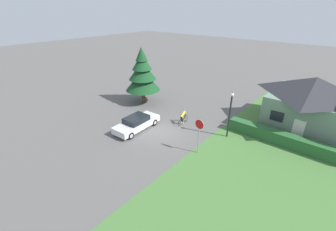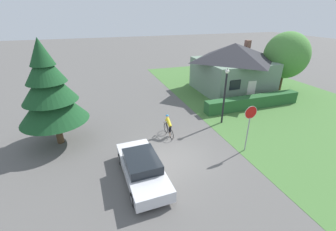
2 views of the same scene
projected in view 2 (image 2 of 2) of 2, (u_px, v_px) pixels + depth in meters
ground_plane at (175, 158)px, 13.21m from camera, size 140.00×140.00×0.00m
grass_verge_right at (283, 107)px, 20.14m from camera, size 16.00×36.00×0.01m
cottage_house at (233, 67)px, 23.28m from camera, size 7.23×7.18×5.10m
hedge_row at (253, 102)px, 19.88m from camera, size 9.20×0.90×1.08m
sedan_left_lane at (142, 168)px, 11.35m from camera, size 1.98×4.78×1.30m
cyclist at (169, 126)px, 15.31m from camera, size 0.44×1.68×1.49m
stop_sign at (250, 119)px, 13.05m from camera, size 0.79×0.07×2.96m
street_lamp at (225, 91)px, 16.33m from camera, size 0.30×0.30×4.22m
conifer_tall_near at (49, 91)px, 13.30m from camera, size 4.04×4.04×6.59m
deciduous_tree_right at (286, 55)px, 23.09m from camera, size 4.46×4.46×6.05m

